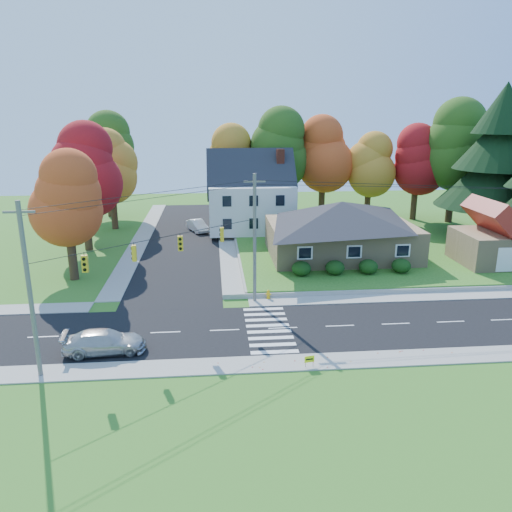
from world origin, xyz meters
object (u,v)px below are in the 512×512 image
at_px(ranch_house, 341,228).
at_px(silver_sedan, 105,342).
at_px(white_car, 197,226).
at_px(fire_hydrant, 268,295).

height_order(ranch_house, silver_sedan, ranch_house).
height_order(ranch_house, white_car, ranch_house).
bearing_deg(fire_hydrant, silver_sedan, -143.40).
height_order(silver_sedan, white_car, silver_sedan).
bearing_deg(ranch_house, fire_hydrant, -128.80).
height_order(silver_sedan, fire_hydrant, silver_sedan).
relative_size(ranch_house, fire_hydrant, 18.58).
bearing_deg(ranch_house, white_car, 137.12).
bearing_deg(fire_hydrant, ranch_house, 51.20).
bearing_deg(silver_sedan, white_car, -12.96).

